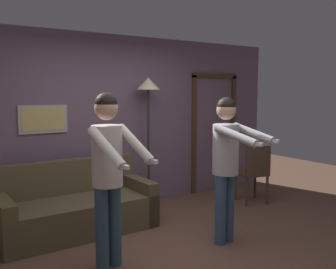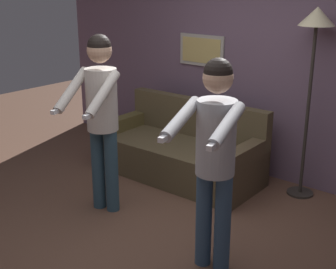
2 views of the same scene
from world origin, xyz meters
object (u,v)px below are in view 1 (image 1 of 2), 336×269
at_px(torchiere_lamp, 148,98).
at_px(person_standing_left, 108,163).
at_px(dining_chair_distant, 254,171).
at_px(person_standing_right, 227,156).
at_px(couch, 76,210).

xyz_separation_m(torchiere_lamp, person_standing_left, (-1.37, -1.60, -0.61)).
distance_m(torchiere_lamp, dining_chair_distant, 2.01).
bearing_deg(dining_chair_distant, person_standing_left, -164.42).
relative_size(person_standing_left, person_standing_right, 1.03).
xyz_separation_m(torchiere_lamp, dining_chair_distant, (1.44, -0.81, -1.14)).
height_order(person_standing_left, person_standing_right, person_standing_left).
relative_size(torchiere_lamp, person_standing_right, 1.16).
bearing_deg(couch, person_standing_right, -44.22).
bearing_deg(torchiere_lamp, person_standing_right, -88.87).
bearing_deg(person_standing_right, couch, 135.78).
relative_size(torchiere_lamp, person_standing_left, 1.13).
height_order(torchiere_lamp, dining_chair_distant, torchiere_lamp).
distance_m(torchiere_lamp, person_standing_left, 2.19).
bearing_deg(couch, dining_chair_distant, -7.83).
height_order(couch, dining_chair_distant, dining_chair_distant).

